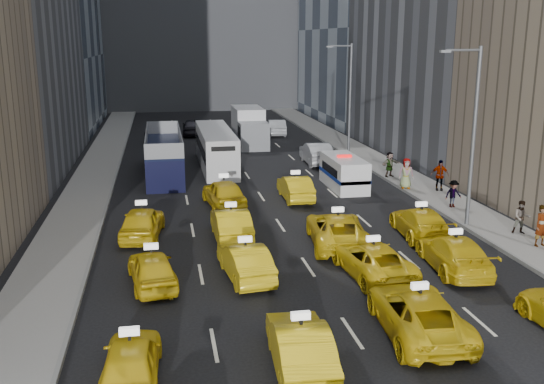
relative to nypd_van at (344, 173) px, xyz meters
The scene contains 35 objects.
ground 22.01m from the nypd_van, 104.77° to the right, with size 160.00×160.00×0.00m, color black.
sidewalk_west 16.56m from the nypd_van, 166.92° to the left, with size 3.00×90.00×0.15m, color gray.
sidewalk_east 6.23m from the nypd_van, 37.39° to the left, with size 3.00×90.00×0.15m, color gray.
curb_west 15.15m from the nypd_van, 165.68° to the left, with size 0.15×90.00×0.18m, color slate.
curb_east 5.16m from the nypd_van, 47.36° to the left, with size 0.15×90.00×0.18m, color slate.
streetlight_near 10.68m from the nypd_van, 68.88° to the right, with size 2.15×0.22×9.00m.
streetlight_far 11.99m from the nypd_van, 71.58° to the left, with size 2.15×0.22×9.00m.
taxi_4 24.43m from the nypd_van, 120.88° to the right, with size 1.57×3.91×1.33m, color gold.
taxi_5 22.53m from the nypd_van, 110.20° to the right, with size 1.55×4.45×1.47m, color gold.
taxi_6 19.98m from the nypd_van, 100.17° to the right, with size 2.38×5.17×1.44m, color gold.
taxi_8 18.51m from the nypd_van, 130.49° to the right, with size 1.63×4.05×1.38m, color gold.
taxi_9 16.26m from the nypd_van, 120.94° to the right, with size 1.48×4.25×1.40m, color gold.
taxi_10 14.97m from the nypd_van, 102.62° to the right, with size 2.22×4.81×1.34m, color gold.
taxi_11 14.65m from the nypd_van, 89.00° to the right, with size 2.02×4.96×1.44m, color gold.
taxi_12 14.86m from the nypd_van, 147.49° to the right, with size 1.79×4.46×1.52m, color gold.
taxi_13 12.32m from the nypd_van, 132.72° to the right, with size 1.59×4.57×1.51m, color gold.
taxi_14 11.37m from the nypd_van, 108.54° to the right, with size 2.48×5.38×1.49m, color gold.
taxi_15 10.36m from the nypd_van, 86.26° to the right, with size 1.99×4.90×1.42m, color gold.
taxi_16 8.65m from the nypd_van, 158.86° to the right, with size 1.88×4.66×1.59m, color gold.
taxi_17 4.35m from the nypd_van, 148.43° to the right, with size 1.51×4.34×1.43m, color gold.
nypd_van is the anchor object (origin of this frame).
double_decker 12.73m from the nypd_van, 152.76° to the left, with size 3.40×10.82×3.09m.
city_bus 11.02m from the nypd_van, 132.69° to the left, with size 2.58×10.99×2.82m.
box_truck 17.63m from the nypd_van, 101.74° to the left, with size 3.30×7.49×3.32m.
misc_car_0 7.85m from the nypd_van, 88.39° to the left, with size 1.75×5.03×1.66m, color #A1A2A8.
misc_car_1 22.67m from the nypd_van, 120.86° to the left, with size 2.41×5.22×1.45m, color black.
misc_car_2 26.01m from the nypd_van, 96.55° to the left, with size 1.99×4.89×1.42m, color slate.
misc_car_3 25.44m from the nypd_van, 109.08° to the left, with size 1.98×4.92×1.68m, color black.
misc_car_4 22.66m from the nypd_van, 90.15° to the left, with size 1.65×4.75×1.56m, color #9A9DA1.
pedestrian_0 14.04m from the nypd_van, 67.67° to the right, with size 0.70×0.46×1.92m, color gray.
pedestrian_1 12.45m from the nypd_van, 63.89° to the right, with size 0.80×0.44×1.64m, color gray.
pedestrian_2 7.60m from the nypd_van, 53.89° to the right, with size 1.00×0.41×1.55m, color gray.
pedestrian_3 5.94m from the nypd_van, 22.87° to the right, with size 1.13×0.51×1.92m, color gray.
pedestrian_4 3.91m from the nypd_van, 21.78° to the right, with size 0.94×0.51×1.93m, color gray.
pedestrian_5 4.31m from the nypd_van, 26.59° to the left, with size 1.59×0.46×1.71m, color gray.
Camera 1 is at (-5.84, -15.26, 9.29)m, focal length 40.00 mm.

